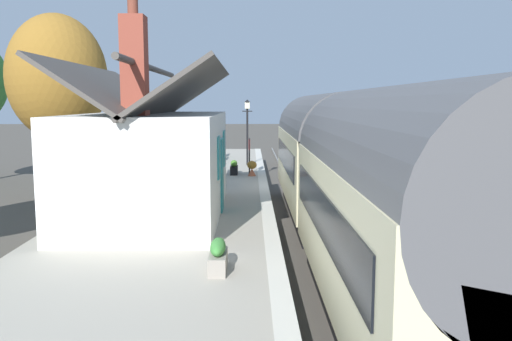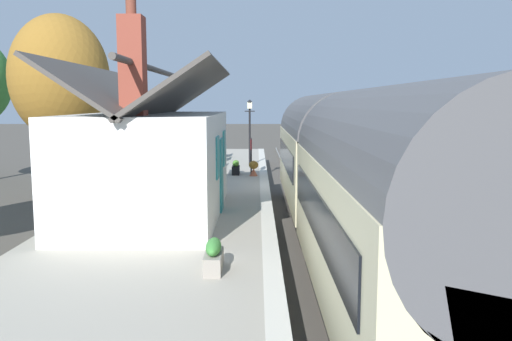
{
  "view_description": "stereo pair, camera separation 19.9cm",
  "coord_description": "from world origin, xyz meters",
  "px_view_note": "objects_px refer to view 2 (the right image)",
  "views": [
    {
      "loc": [
        -19.75,
        1.68,
        4.03
      ],
      "look_at": [
        -3.2,
        1.5,
        1.9
      ],
      "focal_mm": 37.24,
      "sensor_mm": 36.0,
      "label": 1
    },
    {
      "loc": [
        -19.75,
        1.48,
        4.03
      ],
      "look_at": [
        -3.2,
        1.5,
        1.9
      ],
      "focal_mm": 37.24,
      "sensor_mm": 36.0,
      "label": 2
    }
  ],
  "objects_px": {
    "bench_platform_end": "(216,158)",
    "planter_edge_near": "(211,169)",
    "planter_edge_far": "(236,168)",
    "planter_bench_left": "(182,166)",
    "station_building": "(153,160)",
    "bench_by_lamp": "(202,172)",
    "bench_near_building": "(223,149)",
    "lamp_post_platform": "(250,119)",
    "train": "(347,172)",
    "planter_bench_right": "(179,162)",
    "planter_under_sign": "(254,168)",
    "tree_far_right": "(60,78)",
    "station_sign_board": "(251,147)",
    "bench_mid_platform": "(221,152)",
    "planter_corner_building": "(214,256)"
  },
  "relations": [
    {
      "from": "planter_corner_building",
      "to": "planter_edge_far",
      "type": "distance_m",
      "value": 13.41
    },
    {
      "from": "lamp_post_platform",
      "to": "planter_edge_near",
      "type": "bearing_deg",
      "value": 158.14
    },
    {
      "from": "bench_near_building",
      "to": "planter_bench_right",
      "type": "height_order",
      "value": "bench_near_building"
    },
    {
      "from": "train",
      "to": "planter_bench_right",
      "type": "distance_m",
      "value": 12.41
    },
    {
      "from": "planter_edge_near",
      "to": "tree_far_right",
      "type": "xyz_separation_m",
      "value": [
        -0.63,
        6.11,
        3.83
      ]
    },
    {
      "from": "bench_near_building",
      "to": "lamp_post_platform",
      "type": "distance_m",
      "value": 4.69
    },
    {
      "from": "station_building",
      "to": "bench_near_building",
      "type": "bearing_deg",
      "value": -3.34
    },
    {
      "from": "station_building",
      "to": "planter_bench_right",
      "type": "xyz_separation_m",
      "value": [
        10.0,
        0.74,
        -1.16
      ]
    },
    {
      "from": "bench_by_lamp",
      "to": "lamp_post_platform",
      "type": "bearing_deg",
      "value": -15.64
    },
    {
      "from": "planter_edge_near",
      "to": "planter_bench_left",
      "type": "xyz_separation_m",
      "value": [
        0.75,
        1.37,
        0.03
      ]
    },
    {
      "from": "bench_platform_end",
      "to": "station_sign_board",
      "type": "relative_size",
      "value": 0.9
    },
    {
      "from": "bench_near_building",
      "to": "train",
      "type": "bearing_deg",
      "value": -165.57
    },
    {
      "from": "station_building",
      "to": "bench_by_lamp",
      "type": "relative_size",
      "value": 5.43
    },
    {
      "from": "bench_near_building",
      "to": "planter_under_sign",
      "type": "height_order",
      "value": "bench_near_building"
    },
    {
      "from": "train",
      "to": "station_sign_board",
      "type": "distance_m",
      "value": 9.7
    },
    {
      "from": "bench_mid_platform",
      "to": "planter_corner_building",
      "type": "height_order",
      "value": "bench_mid_platform"
    },
    {
      "from": "bench_near_building",
      "to": "station_sign_board",
      "type": "bearing_deg",
      "value": -167.13
    },
    {
      "from": "bench_mid_platform",
      "to": "planter_bench_right",
      "type": "relative_size",
      "value": 2.02
    },
    {
      "from": "bench_near_building",
      "to": "lamp_post_platform",
      "type": "relative_size",
      "value": 0.43
    },
    {
      "from": "bench_by_lamp",
      "to": "planter_corner_building",
      "type": "xyz_separation_m",
      "value": [
        -10.61,
        -1.32,
        -0.19
      ]
    },
    {
      "from": "bench_platform_end",
      "to": "planter_edge_near",
      "type": "height_order",
      "value": "bench_platform_end"
    },
    {
      "from": "planter_bench_left",
      "to": "planter_bench_right",
      "type": "distance_m",
      "value": 1.28
    },
    {
      "from": "planter_edge_far",
      "to": "planter_bench_left",
      "type": "distance_m",
      "value": 2.42
    },
    {
      "from": "bench_by_lamp",
      "to": "planter_bench_left",
      "type": "distance_m",
      "value": 3.33
    },
    {
      "from": "bench_platform_end",
      "to": "planter_edge_near",
      "type": "relative_size",
      "value": 1.53
    },
    {
      "from": "tree_far_right",
      "to": "planter_bench_left",
      "type": "bearing_deg",
      "value": -73.75
    },
    {
      "from": "train",
      "to": "planter_under_sign",
      "type": "relative_size",
      "value": 27.27
    },
    {
      "from": "planter_edge_far",
      "to": "planter_bench_right",
      "type": "height_order",
      "value": "planter_bench_right"
    },
    {
      "from": "bench_near_building",
      "to": "planter_edge_near",
      "type": "relative_size",
      "value": 1.51
    },
    {
      "from": "planter_corner_building",
      "to": "train",
      "type": "bearing_deg",
      "value": -37.61
    },
    {
      "from": "planter_edge_far",
      "to": "planter_edge_near",
      "type": "bearing_deg",
      "value": 113.66
    },
    {
      "from": "planter_edge_near",
      "to": "planter_bench_left",
      "type": "relative_size",
      "value": 1.47
    },
    {
      "from": "train",
      "to": "station_sign_board",
      "type": "xyz_separation_m",
      "value": [
        9.34,
        2.62,
        -0.13
      ]
    },
    {
      "from": "tree_far_right",
      "to": "planter_edge_far",
      "type": "bearing_deg",
      "value": -81.4
    },
    {
      "from": "planter_under_sign",
      "to": "lamp_post_platform",
      "type": "relative_size",
      "value": 0.21
    },
    {
      "from": "bench_mid_platform",
      "to": "station_sign_board",
      "type": "xyz_separation_m",
      "value": [
        -5.44,
        -1.68,
        0.71
      ]
    },
    {
      "from": "planter_corner_building",
      "to": "station_sign_board",
      "type": "xyz_separation_m",
      "value": [
        13.47,
        -0.57,
        0.9
      ]
    },
    {
      "from": "train",
      "to": "station_building",
      "type": "bearing_deg",
      "value": 81.09
    },
    {
      "from": "bench_mid_platform",
      "to": "bench_by_lamp",
      "type": "bearing_deg",
      "value": 178.6
    },
    {
      "from": "planter_edge_near",
      "to": "bench_platform_end",
      "type": "bearing_deg",
      "value": -0.05
    },
    {
      "from": "planter_corner_building",
      "to": "station_sign_board",
      "type": "bearing_deg",
      "value": -2.4
    },
    {
      "from": "planter_corner_building",
      "to": "planter_bench_right",
      "type": "height_order",
      "value": "planter_bench_right"
    },
    {
      "from": "bench_platform_end",
      "to": "bench_by_lamp",
      "type": "xyz_separation_m",
      "value": [
        -5.01,
        0.18,
        0.0
      ]
    },
    {
      "from": "train",
      "to": "planter_edge_far",
      "type": "xyz_separation_m",
      "value": [
        9.28,
        3.29,
        -1.02
      ]
    },
    {
      "from": "station_building",
      "to": "planter_edge_far",
      "type": "xyz_separation_m",
      "value": [
        8.46,
        -1.97,
        -1.24
      ]
    },
    {
      "from": "planter_corner_building",
      "to": "planter_edge_far",
      "type": "relative_size",
      "value": 1.13
    },
    {
      "from": "bench_near_building",
      "to": "bench_by_lamp",
      "type": "height_order",
      "value": "same"
    },
    {
      "from": "planter_edge_far",
      "to": "planter_bench_left",
      "type": "bearing_deg",
      "value": 82.8
    },
    {
      "from": "station_building",
      "to": "tree_far_right",
      "type": "bearing_deg",
      "value": 35.04
    },
    {
      "from": "bench_by_lamp",
      "to": "planter_edge_near",
      "type": "bearing_deg",
      "value": -4.27
    }
  ]
}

